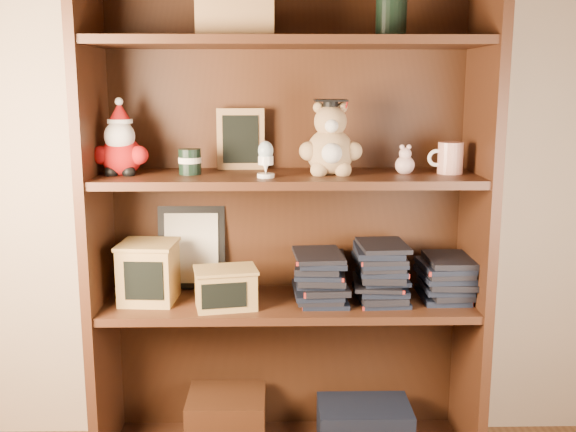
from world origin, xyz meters
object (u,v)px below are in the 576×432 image
grad_teddy_bear (330,145)px  treats_box (149,272)px  teacher_mug (450,158)px  bookcase (287,226)px

grad_teddy_bear → treats_box: (-0.56, 0.01, -0.39)m
teacher_mug → treats_box: (-0.92, -0.00, -0.35)m
bookcase → grad_teddy_bear: bookcase is taller
teacher_mug → treats_box: 0.99m
bookcase → teacher_mug: bearing=-5.9°
bookcase → treats_box: 0.45m
treats_box → grad_teddy_bear: bearing=-0.6°
grad_teddy_bear → treats_box: size_ratio=1.23×
grad_teddy_bear → bookcase: bearing=156.1°
bookcase → grad_teddy_bear: size_ratio=6.93×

